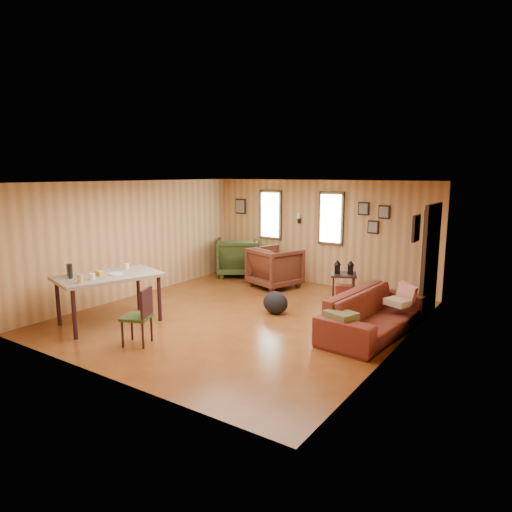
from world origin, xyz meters
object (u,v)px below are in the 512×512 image
(recliner_brown, at_px, (275,265))
(recliner_green, at_px, (237,255))
(end_table, at_px, (259,261))
(side_table, at_px, (344,272))
(sofa, at_px, (375,306))
(dining_table, at_px, (107,279))

(recliner_brown, height_order, recliner_green, recliner_green)
(end_table, distance_m, side_table, 2.57)
(recliner_brown, bearing_deg, sofa, 168.84)
(recliner_brown, relative_size, end_table, 1.36)
(recliner_brown, relative_size, dining_table, 0.53)
(recliner_green, xyz_separation_m, side_table, (3.10, -0.54, 0.04))
(side_table, bearing_deg, dining_table, -126.17)
(recliner_brown, bearing_deg, dining_table, 93.56)
(dining_table, bearing_deg, recliner_green, 112.11)
(side_table, relative_size, dining_table, 0.43)
(recliner_brown, relative_size, side_table, 1.24)
(recliner_brown, bearing_deg, recliner_green, -0.34)
(recliner_green, bearing_deg, dining_table, 59.33)
(recliner_green, distance_m, dining_table, 4.27)
(sofa, relative_size, side_table, 2.87)
(sofa, bearing_deg, end_table, 63.66)
(dining_table, bearing_deg, end_table, 104.07)
(sofa, bearing_deg, side_table, 41.97)
(sofa, distance_m, end_table, 4.38)
(end_table, bearing_deg, side_table, -13.91)
(end_table, xyz_separation_m, dining_table, (-0.22, -4.33, 0.36))
(sofa, xyz_separation_m, end_table, (-3.75, 2.28, -0.04))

